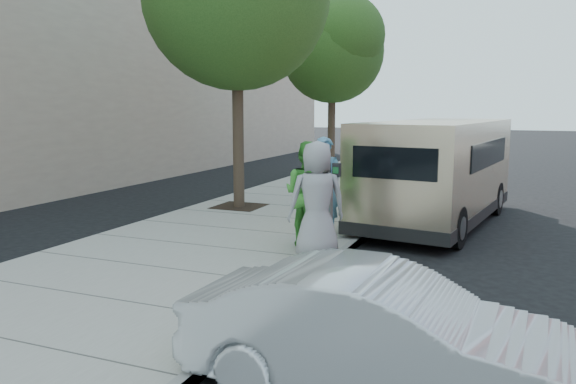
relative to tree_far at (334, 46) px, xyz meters
The scene contains 11 objects.
ground 11.36m from the tree_far, 77.30° to the right, with size 120.00×120.00×0.00m, color black.
sidewalk 11.17m from the tree_far, 82.85° to the right, with size 5.00×60.00×0.15m, color gray.
curb_face 11.70m from the tree_far, 69.73° to the right, with size 0.12×60.00×0.16m, color gray.
tree_far is the anchor object (origin of this frame).
parking_meter 12.01m from the tree_far, 72.20° to the right, with size 0.32×0.11×1.57m.
van 9.34m from the tree_far, 55.68° to the right, with size 2.94×6.61×2.37m.
sedan 16.91m from the tree_far, 70.52° to the right, with size 1.30×3.73×1.23m, color silver.
person_officer 10.95m from the tree_far, 72.94° to the right, with size 0.71×0.47×1.96m, color #5A95C0.
person_green_shirt 11.77m from the tree_far, 74.44° to the right, with size 0.94×0.73×1.92m, color green.
person_gray_shirt 12.61m from the tree_far, 73.33° to the right, with size 0.97×0.63×1.99m, color #9B9C9E.
person_striped_polo 9.59m from the tree_far, 66.98° to the right, with size 1.16×0.48×1.98m, color gray.
Camera 1 is at (4.27, -10.25, 2.69)m, focal length 35.00 mm.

